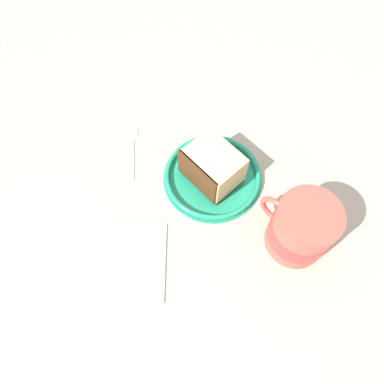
{
  "coord_description": "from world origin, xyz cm",
  "views": [
    {
      "loc": [
        28.84,
        -8.8,
        56.1
      ],
      "look_at": [
        2.01,
        -7.66,
        3.0
      ],
      "focal_mm": 34.82,
      "sensor_mm": 36.0,
      "label": 1
    }
  ],
  "objects_px": {
    "tea_mug": "(301,229)",
    "teaspoon": "(133,140)",
    "small_plate": "(213,176)",
    "cake_slice": "(212,167)",
    "folded_napkin": "(135,261)"
  },
  "relations": [
    {
      "from": "tea_mug",
      "to": "teaspoon",
      "type": "relative_size",
      "value": 0.91
    },
    {
      "from": "small_plate",
      "to": "teaspoon",
      "type": "xyz_separation_m",
      "value": [
        -0.08,
        -0.14,
        -0.0
      ]
    },
    {
      "from": "cake_slice",
      "to": "teaspoon",
      "type": "height_order",
      "value": "cake_slice"
    },
    {
      "from": "cake_slice",
      "to": "folded_napkin",
      "type": "height_order",
      "value": "cake_slice"
    },
    {
      "from": "folded_napkin",
      "to": "cake_slice",
      "type": "bearing_deg",
      "value": 138.0
    },
    {
      "from": "small_plate",
      "to": "tea_mug",
      "type": "height_order",
      "value": "tea_mug"
    },
    {
      "from": "small_plate",
      "to": "tea_mug",
      "type": "bearing_deg",
      "value": 45.43
    },
    {
      "from": "cake_slice",
      "to": "folded_napkin",
      "type": "relative_size",
      "value": 0.91
    },
    {
      "from": "small_plate",
      "to": "folded_napkin",
      "type": "height_order",
      "value": "small_plate"
    },
    {
      "from": "small_plate",
      "to": "cake_slice",
      "type": "relative_size",
      "value": 1.49
    },
    {
      "from": "teaspoon",
      "to": "tea_mug",
      "type": "bearing_deg",
      "value": 52.17
    },
    {
      "from": "teaspoon",
      "to": "folded_napkin",
      "type": "xyz_separation_m",
      "value": [
        0.22,
        0.01,
        -0.0
      ]
    },
    {
      "from": "teaspoon",
      "to": "folded_napkin",
      "type": "bearing_deg",
      "value": 2.5
    },
    {
      "from": "small_plate",
      "to": "folded_napkin",
      "type": "bearing_deg",
      "value": -42.11
    },
    {
      "from": "tea_mug",
      "to": "folded_napkin",
      "type": "bearing_deg",
      "value": -84.37
    }
  ]
}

